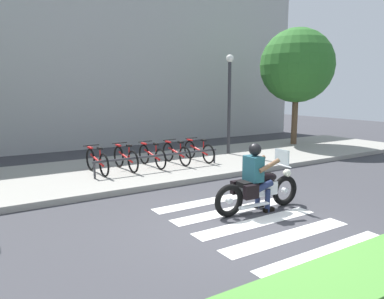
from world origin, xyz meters
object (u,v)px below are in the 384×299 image
(rider, at_px, (256,172))
(street_lamp, at_px, (229,95))
(bicycle_0, at_px, (97,161))
(bicycle_1, at_px, (126,158))
(motorcycle, at_px, (259,189))
(bicycle_3, at_px, (176,153))
(bicycle_2, at_px, (152,156))
(bike_rack, at_px, (160,156))
(bicycle_4, at_px, (199,151))
(tree_near_rack, at_px, (297,66))

(rider, bearing_deg, street_lamp, 57.51)
(bicycle_0, bearing_deg, bicycle_1, -0.01)
(motorcycle, distance_m, street_lamp, 6.43)
(bicycle_1, xyz_separation_m, bicycle_3, (1.74, 0.00, -0.01))
(rider, distance_m, bicycle_0, 4.96)
(bicycle_2, height_order, bike_rack, bicycle_2)
(bicycle_1, relative_size, bicycle_3, 1.01)
(bicycle_1, xyz_separation_m, bicycle_4, (2.60, 0.00, -0.01))
(bicycle_4, xyz_separation_m, tree_near_rack, (5.72, 1.06, 3.04))
(bicycle_1, xyz_separation_m, street_lamp, (4.38, 0.66, 1.82))
(bicycle_1, relative_size, bike_rack, 0.40)
(rider, relative_size, bicycle_1, 0.89)
(bike_rack, relative_size, street_lamp, 1.08)
(bicycle_2, xyz_separation_m, bicycle_4, (1.74, 0.00, -0.00))
(bicycle_2, xyz_separation_m, tree_near_rack, (7.45, 1.06, 3.03))
(rider, height_order, bike_rack, rider)
(bicycle_3, height_order, bike_rack, bicycle_3)
(bicycle_3, xyz_separation_m, bicycle_4, (0.87, 0.00, -0.00))
(bicycle_3, bearing_deg, tree_near_rack, 9.16)
(bicycle_1, bearing_deg, rider, -76.98)
(bicycle_0, xyz_separation_m, tree_near_rack, (9.19, 1.06, 3.03))
(tree_near_rack, bearing_deg, motorcycle, -141.97)
(bicycle_1, bearing_deg, bicycle_0, 179.99)
(bicycle_0, bearing_deg, street_lamp, 7.20)
(bicycle_1, xyz_separation_m, bicycle_2, (0.87, 0.00, -0.01))
(motorcycle, height_order, street_lamp, street_lamp)
(street_lamp, bearing_deg, bicycle_1, -171.39)
(bicycle_0, height_order, tree_near_rack, tree_near_rack)
(bicycle_3, bearing_deg, motorcycle, -97.57)
(motorcycle, xyz_separation_m, bicycle_3, (0.61, 4.56, 0.03))
(street_lamp, xyz_separation_m, tree_near_rack, (3.94, 0.40, 1.21))
(rider, xyz_separation_m, bike_rack, (-0.19, 4.00, -0.27))
(street_lamp, bearing_deg, rider, -122.49)
(rider, bearing_deg, bicycle_3, 81.48)
(bike_rack, height_order, tree_near_rack, tree_near_rack)
(bicycle_3, bearing_deg, bicycle_0, -179.99)
(street_lamp, distance_m, tree_near_rack, 4.14)
(motorcycle, bearing_deg, bicycle_4, 72.10)
(bicycle_0, relative_size, bicycle_4, 1.00)
(motorcycle, height_order, bicycle_4, motorcycle)
(motorcycle, height_order, bicycle_2, motorcycle)
(bike_rack, bearing_deg, motorcycle, -86.27)
(bicycle_0, relative_size, street_lamp, 0.45)
(rider, xyz_separation_m, bicycle_2, (-0.19, 4.56, -0.34))
(street_lamp, relative_size, tree_near_rack, 0.74)
(bicycle_4, bearing_deg, motorcycle, -107.90)
(motorcycle, bearing_deg, tree_near_rack, 38.03)
(rider, relative_size, tree_near_rack, 0.28)
(bicycle_3, bearing_deg, street_lamp, 14.08)
(motorcycle, distance_m, tree_near_rack, 9.63)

